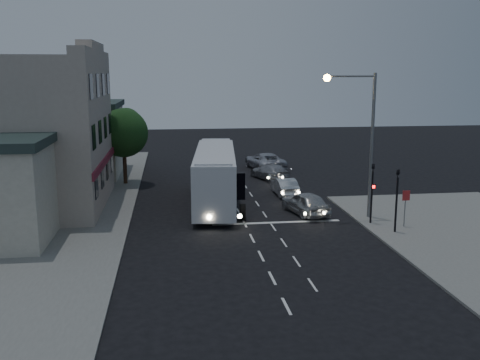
{
  "coord_description": "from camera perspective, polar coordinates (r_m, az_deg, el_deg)",
  "views": [
    {
      "loc": [
        -4.4,
        -29.41,
        9.07
      ],
      "look_at": [
        0.07,
        4.75,
        2.2
      ],
      "focal_mm": 40.0,
      "sensor_mm": 36.0,
      "label": 1
    }
  ],
  "objects": [
    {
      "name": "low_building_north",
      "position": [
        50.56,
        -17.83,
        4.29
      ],
      "size": [
        9.4,
        9.4,
        6.5
      ],
      "color": "beige",
      "rests_on": "sidewalk_far"
    },
    {
      "name": "tour_bus",
      "position": [
        37.45,
        -2.67,
        0.57
      ],
      "size": [
        3.88,
        12.99,
        3.92
      ],
      "rotation": [
        0.0,
        0.0,
        -0.1
      ],
      "color": "silver",
      "rests_on": "ground"
    },
    {
      "name": "car_sedan_a",
      "position": [
        40.6,
        4.79,
        -0.7
      ],
      "size": [
        1.48,
        4.07,
        1.33
      ],
      "primitive_type": "imported",
      "rotation": [
        0.0,
        0.0,
        3.16
      ],
      "color": "silver",
      "rests_on": "ground"
    },
    {
      "name": "road_markings",
      "position": [
        34.42,
        2.33,
        -4.0
      ],
      "size": [
        8.0,
        30.55,
        0.01
      ],
      "color": "silver",
      "rests_on": "ground"
    },
    {
      "name": "traffic_signal_main",
      "position": [
        33.16,
        13.93,
        -0.63
      ],
      "size": [
        0.25,
        0.35,
        4.1
      ],
      "color": "black",
      "rests_on": "sidewalk_near"
    },
    {
      "name": "car_sedan_b",
      "position": [
        46.59,
        3.2,
        0.88
      ],
      "size": [
        3.33,
        4.99,
        1.34
      ],
      "primitive_type": "imported",
      "rotation": [
        0.0,
        0.0,
        3.49
      ],
      "color": "#A2A2A6",
      "rests_on": "ground"
    },
    {
      "name": "car_suv",
      "position": [
        35.32,
        6.99,
        -2.43
      ],
      "size": [
        2.77,
        4.7,
        1.5
      ],
      "primitive_type": "imported",
      "rotation": [
        0.0,
        0.0,
        3.38
      ],
      "color": "beige",
      "rests_on": "ground"
    },
    {
      "name": "ground",
      "position": [
        31.09,
        1.01,
        -5.69
      ],
      "size": [
        120.0,
        120.0,
        0.0
      ],
      "primitive_type": "plane",
      "color": "black"
    },
    {
      "name": "traffic_signal_side",
      "position": [
        31.64,
        16.4,
        -1.32
      ],
      "size": [
        0.18,
        0.15,
        4.1
      ],
      "color": "black",
      "rests_on": "sidewalk_near"
    },
    {
      "name": "street_tree",
      "position": [
        44.83,
        -12.34,
        5.17
      ],
      "size": [
        4.0,
        4.0,
        6.2
      ],
      "color": "black",
      "rests_on": "sidewalk_far"
    },
    {
      "name": "sidewalk_far",
      "position": [
        39.42,
        -19.86,
        -2.62
      ],
      "size": [
        12.0,
        50.0,
        0.12
      ],
      "primitive_type": "cube",
      "color": "slate",
      "rests_on": "ground"
    },
    {
      "name": "main_building",
      "position": [
        38.8,
        -21.75,
        4.7
      ],
      "size": [
        10.12,
        12.0,
        11.0
      ],
      "color": "#A29487",
      "rests_on": "sidewalk_far"
    },
    {
      "name": "regulatory_sign",
      "position": [
        33.08,
        17.24,
        -2.29
      ],
      "size": [
        0.45,
        0.12,
        2.2
      ],
      "color": "slate",
      "rests_on": "sidewalk_near"
    },
    {
      "name": "car_sedan_c",
      "position": [
        51.44,
        2.68,
        2.02
      ],
      "size": [
        3.57,
        6.16,
        1.61
      ],
      "primitive_type": "imported",
      "rotation": [
        0.0,
        0.0,
        3.3
      ],
      "color": "#AEAEB7",
      "rests_on": "ground"
    },
    {
      "name": "streetlight",
      "position": [
        33.88,
        12.92,
        5.34
      ],
      "size": [
        3.32,
        0.44,
        9.0
      ],
      "color": "slate",
      "rests_on": "sidewalk_near"
    }
  ]
}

